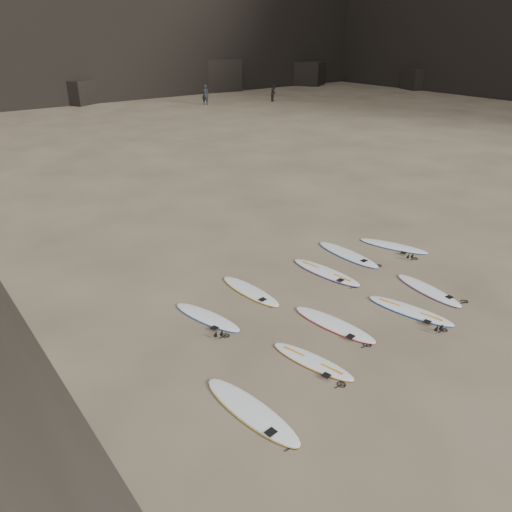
% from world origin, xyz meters
% --- Properties ---
extents(ground, '(240.00, 240.00, 0.00)m').
position_xyz_m(ground, '(0.00, 0.00, 0.00)').
color(ground, '#897559').
rests_on(ground, ground).
extents(surfboard_0, '(0.95, 2.79, 0.10)m').
position_xyz_m(surfboard_0, '(-4.17, -0.94, 0.05)').
color(surfboard_0, white).
rests_on(surfboard_0, ground).
extents(surfboard_1, '(1.05, 2.33, 0.08)m').
position_xyz_m(surfboard_1, '(-1.99, -0.47, 0.04)').
color(surfboard_1, white).
rests_on(surfboard_1, ground).
extents(surfboard_2, '(1.03, 2.64, 0.09)m').
position_xyz_m(surfboard_2, '(-0.43, 0.37, 0.05)').
color(surfboard_2, white).
rests_on(surfboard_2, ground).
extents(surfboard_3, '(1.18, 2.58, 0.09)m').
position_xyz_m(surfboard_3, '(1.77, -0.42, 0.05)').
color(surfboard_3, white).
rests_on(surfboard_3, ground).
extents(surfboard_4, '(0.81, 2.45, 0.09)m').
position_xyz_m(surfboard_4, '(3.20, 0.00, 0.04)').
color(surfboard_4, white).
rests_on(surfboard_4, ground).
extents(surfboard_5, '(1.14, 2.38, 0.08)m').
position_xyz_m(surfboard_5, '(-2.96, 2.73, 0.04)').
color(surfboard_5, white).
rests_on(surfboard_5, ground).
extents(surfboard_6, '(0.79, 2.49, 0.09)m').
position_xyz_m(surfboard_6, '(-1.14, 3.20, 0.04)').
color(surfboard_6, white).
rests_on(surfboard_6, ground).
extents(surfboard_7, '(0.95, 2.71, 0.10)m').
position_xyz_m(surfboard_7, '(1.56, 2.73, 0.05)').
color(surfboard_7, white).
rests_on(surfboard_7, ground).
extents(surfboard_8, '(0.67, 2.71, 0.10)m').
position_xyz_m(surfboard_8, '(3.14, 3.27, 0.05)').
color(surfboard_8, white).
rests_on(surfboard_8, ground).
extents(surfboard_9, '(1.48, 2.54, 0.09)m').
position_xyz_m(surfboard_9, '(4.99, 2.77, 0.04)').
color(surfboard_9, white).
rests_on(surfboard_9, ground).
extents(person_a, '(0.81, 0.82, 1.92)m').
position_xyz_m(person_a, '(18.03, 36.71, 0.96)').
color(person_a, '#212327').
rests_on(person_a, ground).
extents(person_b, '(1.02, 0.97, 1.67)m').
position_xyz_m(person_b, '(24.99, 34.48, 0.84)').
color(person_b, '#2B211E').
rests_on(person_b, ground).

